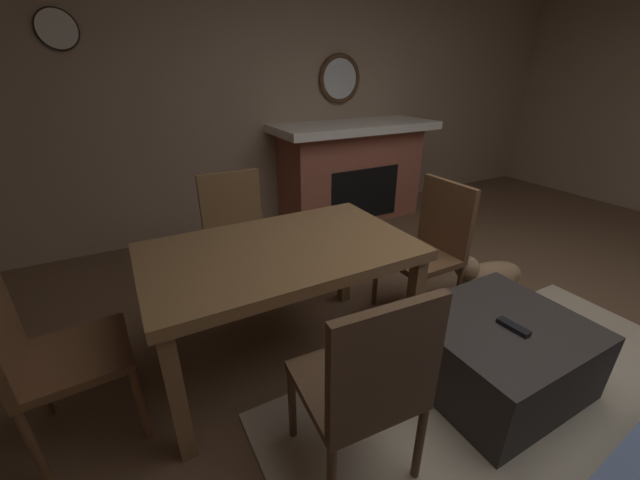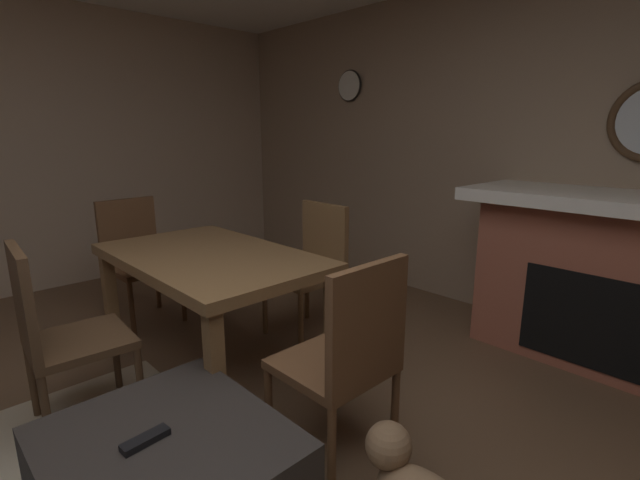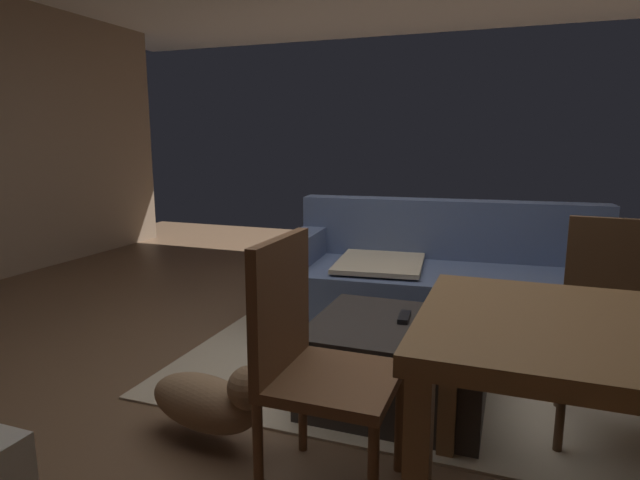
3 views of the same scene
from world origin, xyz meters
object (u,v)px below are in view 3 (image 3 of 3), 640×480
Objects in this scene: ottoman_coffee_table at (398,363)px; small_dog at (210,400)px; tv_remote at (404,317)px; dining_chair_north at (619,316)px; couch at (444,284)px; dining_chair_west at (309,352)px.

ottoman_coffee_table is 1.34× the size of small_dog.
ottoman_coffee_table is at bearing 42.02° from small_dog.
tv_remote is 0.92m from dining_chair_north.
couch is at bearing 82.51° from tv_remote.
dining_chair_north is 1.77m from small_dog.
small_dog is at bearing 165.98° from dining_chair_west.
couch is 2.37× the size of dining_chair_north.
dining_chair_north is (0.92, 0.09, 0.32)m from ottoman_coffee_table.
ottoman_coffee_table is at bearing 76.50° from dining_chair_west.
dining_chair_north reaches higher than couch.
ottoman_coffee_table is 0.88× the size of dining_chair_west.
dining_chair_north reaches higher than ottoman_coffee_table.
dining_chair_north is at bearing 36.65° from dining_chair_west.
dining_chair_west is at bearing -103.50° from ottoman_coffee_table.
dining_chair_west is 1.37m from dining_chair_north.
couch is 1.40m from dining_chair_north.
ottoman_coffee_table is at bearing -93.13° from couch.
ottoman_coffee_table is 0.98m from dining_chair_north.
ottoman_coffee_table is 5.10× the size of tv_remote.
tv_remote is 0.98m from small_dog.
dining_chair_north is (0.91, 0.03, 0.10)m from tv_remote.
couch is 2.70× the size of ottoman_coffee_table.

